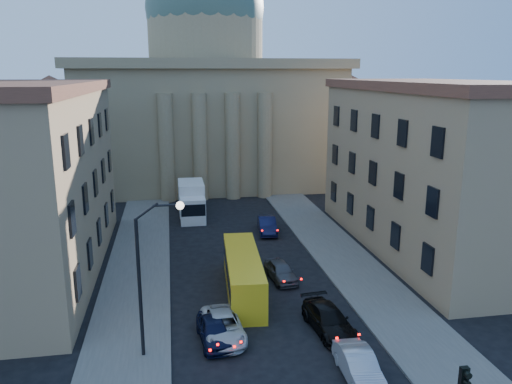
# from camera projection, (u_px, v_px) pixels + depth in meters

# --- Properties ---
(sidewalk_left) EXTENTS (5.00, 60.00, 0.15)m
(sidewalk_left) POSITION_uv_depth(u_px,v_px,m) (136.00, 284.00, 37.09)
(sidewalk_left) COLOR #585550
(sidewalk_left) RESTS_ON ground
(sidewalk_right) EXTENTS (5.00, 60.00, 0.15)m
(sidewalk_right) POSITION_uv_depth(u_px,v_px,m) (353.00, 269.00, 39.93)
(sidewalk_right) COLOR #585550
(sidewalk_right) RESTS_ON ground
(church) EXTENTS (68.02, 28.76, 36.60)m
(church) POSITION_uv_depth(u_px,v_px,m) (207.00, 97.00, 71.63)
(church) COLOR #887553
(church) RESTS_ON ground
(building_left) EXTENTS (11.60, 26.60, 14.70)m
(building_left) POSITION_uv_depth(u_px,v_px,m) (19.00, 180.00, 37.78)
(building_left) COLOR #99795A
(building_left) RESTS_ON ground
(building_right) EXTENTS (11.60, 26.60, 14.70)m
(building_right) POSITION_uv_depth(u_px,v_px,m) (433.00, 166.00, 43.46)
(building_right) COLOR #99795A
(building_right) RESTS_ON ground
(street_lamp) EXTENTS (2.62, 0.44, 8.83)m
(street_lamp) POSITION_uv_depth(u_px,v_px,m) (149.00, 267.00, 26.55)
(street_lamp) COLOR black
(street_lamp) RESTS_ON ground
(car_left_near) EXTENTS (2.10, 4.39, 1.45)m
(car_left_near) POSITION_uv_depth(u_px,v_px,m) (214.00, 330.00, 29.07)
(car_left_near) COLOR black
(car_left_near) RESTS_ON ground
(car_right_near) EXTENTS (1.66, 4.51, 1.47)m
(car_right_near) POSITION_uv_depth(u_px,v_px,m) (359.00, 366.00, 25.54)
(car_right_near) COLOR #A3A5AA
(car_right_near) RESTS_ON ground
(car_left_mid) EXTENTS (2.51, 5.14, 1.41)m
(car_left_mid) POSITION_uv_depth(u_px,v_px,m) (223.00, 326.00, 29.59)
(car_left_mid) COLOR silver
(car_left_mid) RESTS_ON ground
(car_right_mid) EXTENTS (2.62, 5.31, 1.48)m
(car_right_mid) POSITION_uv_depth(u_px,v_px,m) (329.00, 320.00, 30.30)
(car_right_mid) COLOR black
(car_right_mid) RESTS_ON ground
(car_right_far) EXTENTS (2.18, 4.36, 1.43)m
(car_right_far) POSITION_uv_depth(u_px,v_px,m) (281.00, 271.00, 37.79)
(car_right_far) COLOR #49494E
(car_right_far) RESTS_ON ground
(car_right_distant) EXTENTS (2.11, 4.88, 1.56)m
(car_right_distant) POSITION_uv_depth(u_px,v_px,m) (267.00, 225.00, 48.92)
(car_right_distant) COLOR black
(car_right_distant) RESTS_ON ground
(city_bus) EXTENTS (2.96, 10.20, 2.84)m
(city_bus) POSITION_uv_depth(u_px,v_px,m) (243.00, 273.00, 35.40)
(city_bus) COLOR yellow
(city_bus) RESTS_ON ground
(box_truck) EXTENTS (2.70, 6.75, 3.71)m
(box_truck) POSITION_uv_depth(u_px,v_px,m) (192.00, 201.00, 53.98)
(box_truck) COLOR white
(box_truck) RESTS_ON ground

